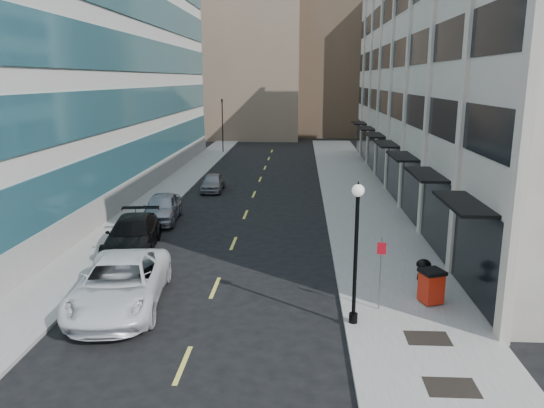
# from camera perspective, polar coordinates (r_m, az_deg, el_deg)

# --- Properties ---
(ground) EXTENTS (160.00, 160.00, 0.00)m
(ground) POSITION_cam_1_polar(r_m,az_deg,el_deg) (15.06, -11.31, -20.45)
(ground) COLOR black
(ground) RESTS_ON ground
(sidewalk_right) EXTENTS (5.00, 80.00, 0.15)m
(sidewalk_right) POSITION_cam_1_polar(r_m,az_deg,el_deg) (33.37, 10.05, -1.17)
(sidewalk_right) COLOR gray
(sidewalk_right) RESTS_ON ground
(sidewalk_left) EXTENTS (3.00, 80.00, 0.15)m
(sidewalk_left) POSITION_cam_1_polar(r_m,az_deg,el_deg) (34.58, -13.65, -0.84)
(sidewalk_left) COLOR gray
(sidewalk_left) RESTS_ON ground
(building_right) EXTENTS (15.30, 46.50, 18.25)m
(building_right) POSITION_cam_1_polar(r_m,az_deg,el_deg) (41.35, 22.85, 13.26)
(building_right) COLOR beige
(building_right) RESTS_ON ground
(building_left) EXTENTS (16.14, 46.00, 20.00)m
(building_left) POSITION_cam_1_polar(r_m,az_deg,el_deg) (43.66, -24.02, 14.42)
(building_left) COLOR beige
(building_left) RESTS_ON ground
(skyline_tan_near) EXTENTS (14.00, 18.00, 28.00)m
(skyline_tan_near) POSITION_cam_1_polar(r_m,az_deg,el_deg) (80.63, -2.25, 17.36)
(skyline_tan_near) COLOR #816B54
(skyline_tan_near) RESTS_ON ground
(skyline_brown) EXTENTS (12.00, 16.00, 34.00)m
(skyline_brown) POSITION_cam_1_polar(r_m,az_deg,el_deg) (84.65, 6.59, 19.13)
(skyline_brown) COLOR brown
(skyline_brown) RESTS_ON ground
(skyline_tan_far) EXTENTS (12.00, 14.00, 22.00)m
(skyline_tan_far) POSITION_cam_1_polar(r_m,az_deg,el_deg) (91.79, -8.07, 14.88)
(skyline_tan_far) COLOR #816B54
(skyline_tan_far) RESTS_ON ground
(skyline_stone) EXTENTS (10.00, 14.00, 20.00)m
(skyline_stone) POSITION_cam_1_polar(r_m,az_deg,el_deg) (79.45, 14.15, 14.15)
(skyline_stone) COLOR beige
(skyline_stone) RESTS_ON ground
(grate_mid) EXTENTS (1.40, 1.00, 0.01)m
(grate_mid) POSITION_cam_1_polar(r_m,az_deg,el_deg) (15.97, 18.75, -18.17)
(grate_mid) COLOR black
(grate_mid) RESTS_ON sidewalk_right
(grate_far) EXTENTS (1.40, 1.00, 0.01)m
(grate_far) POSITION_cam_1_polar(r_m,az_deg,el_deg) (18.33, 16.41, -13.68)
(grate_far) COLOR black
(grate_far) RESTS_ON sidewalk_right
(road_centerline) EXTENTS (0.15, 68.20, 0.01)m
(road_centerline) POSITION_cam_1_polar(r_m,az_deg,el_deg) (30.44, -3.45, -2.53)
(road_centerline) COLOR #D8CC4C
(road_centerline) RESTS_ON ground
(traffic_signal) EXTENTS (0.66, 0.66, 6.98)m
(traffic_signal) POSITION_cam_1_polar(r_m,az_deg,el_deg) (60.80, -5.40, 10.82)
(traffic_signal) COLOR black
(traffic_signal) RESTS_ON ground
(car_white_van) EXTENTS (3.77, 6.89, 1.83)m
(car_white_van) POSITION_cam_1_polar(r_m,az_deg,el_deg) (20.63, -16.01, -8.22)
(car_white_van) COLOR white
(car_white_van) RESTS_ON ground
(car_black_pickup) EXTENTS (3.08, 6.00, 1.67)m
(car_black_pickup) POSITION_cam_1_polar(r_m,az_deg,el_deg) (26.99, -14.77, -3.21)
(car_black_pickup) COLOR black
(car_black_pickup) RESTS_ON ground
(car_silver_sedan) EXTENTS (2.32, 4.98, 1.65)m
(car_silver_sedan) POSITION_cam_1_polar(r_m,az_deg,el_deg) (32.22, -11.75, -0.40)
(car_silver_sedan) COLOR #9C9DA4
(car_silver_sedan) RESTS_ON ground
(car_grey_sedan) EXTENTS (1.67, 3.91, 1.32)m
(car_grey_sedan) POSITION_cam_1_polar(r_m,az_deg,el_deg) (40.37, -6.37, 2.32)
(car_grey_sedan) COLOR gray
(car_grey_sedan) RESTS_ON ground
(trash_bin) EXTENTS (1.03, 1.03, 1.30)m
(trash_bin) POSITION_cam_1_polar(r_m,az_deg,el_deg) (20.72, 16.76, -8.36)
(trash_bin) COLOR red
(trash_bin) RESTS_ON sidewalk_right
(lamppost) EXTENTS (0.41, 0.41, 4.96)m
(lamppost) POSITION_cam_1_polar(r_m,az_deg,el_deg) (17.80, 9.04, -4.00)
(lamppost) COLOR black
(lamppost) RESTS_ON sidewalk_right
(sign_post) EXTENTS (0.31, 0.10, 2.71)m
(sign_post) POSITION_cam_1_polar(r_m,az_deg,el_deg) (19.39, 11.62, -6.37)
(sign_post) COLOR slate
(sign_post) RESTS_ON sidewalk_right
(urn_planter) EXTENTS (0.61, 0.61, 0.85)m
(urn_planter) POSITION_cam_1_polar(r_m,az_deg,el_deg) (23.10, 15.99, -6.53)
(urn_planter) COLOR black
(urn_planter) RESTS_ON sidewalk_right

